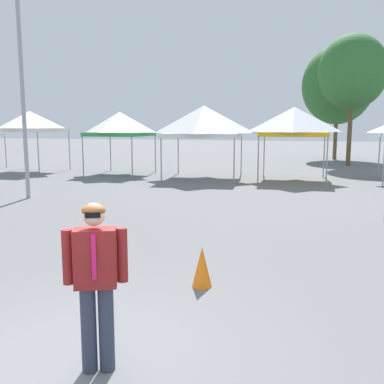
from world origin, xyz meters
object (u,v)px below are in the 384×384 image
at_px(tree_behind_tents_right, 338,85).
at_px(traffic_cone_lot_center, 202,267).
at_px(canopy_tent_center, 30,121).
at_px(canopy_tent_right_of_center, 294,122).
at_px(light_pole_opposite_side, 20,47).
at_px(person_foreground, 96,276).
at_px(tree_behind_tents_center, 353,72).
at_px(canopy_tent_far_right, 120,124).
at_px(canopy_tent_behind_center, 204,121).

distance_m(tree_behind_tents_right, traffic_cone_lot_center, 29.00).
xyz_separation_m(canopy_tent_center, canopy_tent_right_of_center, (14.10, 0.17, -0.04)).
bearing_deg(light_pole_opposite_side, person_foreground, -50.24).
relative_size(person_foreground, tree_behind_tents_center, 0.22).
bearing_deg(light_pole_opposite_side, canopy_tent_right_of_center, 42.95).
distance_m(canopy_tent_center, tree_behind_tents_center, 19.41).
xyz_separation_m(tree_behind_tents_right, traffic_cone_lot_center, (-2.78, -28.40, -5.13)).
relative_size(canopy_tent_far_right, tree_behind_tents_center, 0.40).
bearing_deg(tree_behind_tents_right, tree_behind_tents_center, -82.63).
relative_size(light_pole_opposite_side, tree_behind_tents_right, 1.10).
bearing_deg(canopy_tent_behind_center, canopy_tent_center, 178.08).
height_order(canopy_tent_right_of_center, light_pole_opposite_side, light_pole_opposite_side).
bearing_deg(canopy_tent_far_right, tree_behind_tents_center, 36.08).
bearing_deg(tree_behind_tents_right, canopy_tent_center, -139.45).
height_order(canopy_tent_right_of_center, person_foreground, canopy_tent_right_of_center).
relative_size(canopy_tent_behind_center, person_foreground, 2.11).
xyz_separation_m(canopy_tent_center, traffic_cone_lot_center, (13.59, -14.39, -2.42)).
bearing_deg(canopy_tent_right_of_center, tree_behind_tents_center, 71.03).
bearing_deg(traffic_cone_lot_center, canopy_tent_center, 133.36).
bearing_deg(canopy_tent_center, tree_behind_tents_right, 40.55).
relative_size(canopy_tent_behind_center, canopy_tent_right_of_center, 1.11).
bearing_deg(canopy_tent_far_right, canopy_tent_behind_center, -6.31).
height_order(person_foreground, tree_behind_tents_center, tree_behind_tents_center).
bearing_deg(traffic_cone_lot_center, canopy_tent_behind_center, 104.64).
bearing_deg(light_pole_opposite_side, tree_behind_tents_right, 63.55).
distance_m(tree_behind_tents_center, traffic_cone_lot_center, 24.04).
height_order(person_foreground, tree_behind_tents_right, tree_behind_tents_right).
distance_m(canopy_tent_far_right, traffic_cone_lot_center, 16.93).
bearing_deg(traffic_cone_lot_center, person_foreground, -98.85).
height_order(light_pole_opposite_side, tree_behind_tents_center, light_pole_opposite_side).
xyz_separation_m(tree_behind_tents_center, traffic_cone_lot_center, (-3.46, -23.15, -5.47)).
distance_m(canopy_tent_far_right, tree_behind_tents_right, 17.96).
relative_size(canopy_tent_center, canopy_tent_behind_center, 0.88).
xyz_separation_m(canopy_tent_behind_center, light_pole_opposite_side, (-4.41, -7.49, 2.42)).
relative_size(person_foreground, tree_behind_tents_right, 0.21).
distance_m(light_pole_opposite_side, tree_behind_tents_center, 20.22).
xyz_separation_m(canopy_tent_far_right, person_foreground, (7.90, -17.22, -1.57)).
relative_size(light_pole_opposite_side, tree_behind_tents_center, 1.13).
xyz_separation_m(canopy_tent_behind_center, traffic_cone_lot_center, (3.67, -14.06, -2.39)).
xyz_separation_m(tree_behind_tents_center, tree_behind_tents_right, (-0.68, 5.25, -0.34)).
xyz_separation_m(canopy_tent_behind_center, tree_behind_tents_center, (7.13, 9.09, 3.08)).
distance_m(canopy_tent_far_right, person_foreground, 19.01).
height_order(canopy_tent_center, tree_behind_tents_right, tree_behind_tents_right).
bearing_deg(canopy_tent_behind_center, canopy_tent_right_of_center, 6.87).
relative_size(canopy_tent_behind_center, tree_behind_tents_right, 0.45).
bearing_deg(traffic_cone_lot_center, canopy_tent_far_right, 119.69).
relative_size(canopy_tent_center, person_foreground, 1.86).
height_order(light_pole_opposite_side, traffic_cone_lot_center, light_pole_opposite_side).
bearing_deg(canopy_tent_right_of_center, tree_behind_tents_right, 80.67).
height_order(canopy_tent_right_of_center, tree_behind_tents_right, tree_behind_tents_right).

